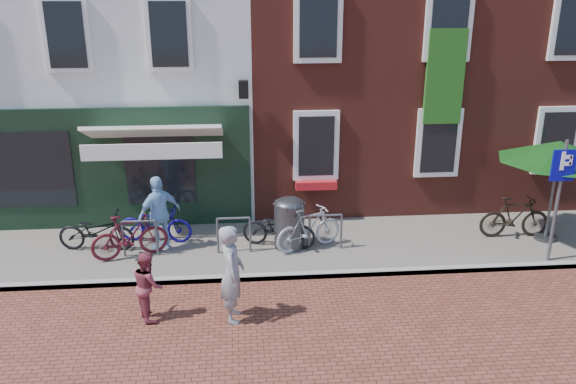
{
  "coord_description": "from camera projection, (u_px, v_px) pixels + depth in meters",
  "views": [
    {
      "loc": [
        -1.31,
        -10.33,
        5.51
      ],
      "look_at": [
        -0.32,
        1.24,
        1.45
      ],
      "focal_mm": 36.0,
      "sensor_mm": 36.0,
      "label": 1
    }
  ],
  "objects": [
    {
      "name": "ground",
      "position": [
        309.0,
        279.0,
        11.64
      ],
      "size": [
        80.0,
        80.0,
        0.0
      ],
      "primitive_type": "plane",
      "color": "brown"
    },
    {
      "name": "sidewalk",
      "position": [
        345.0,
        244.0,
        13.12
      ],
      "size": [
        24.0,
        3.0,
        0.1
      ],
      "primitive_type": "cube",
      "color": "slate",
      "rests_on": "ground"
    },
    {
      "name": "building_stucco",
      "position": [
        106.0,
        28.0,
        16.34
      ],
      "size": [
        8.0,
        8.0,
        9.0
      ],
      "primitive_type": "cube",
      "color": "silver",
      "rests_on": "ground"
    },
    {
      "name": "building_brick_mid",
      "position": [
        351.0,
        9.0,
        16.74
      ],
      "size": [
        6.0,
        8.0,
        10.0
      ],
      "primitive_type": "cube",
      "color": "maroon",
      "rests_on": "ground"
    },
    {
      "name": "building_brick_right",
      "position": [
        549.0,
        9.0,
        17.22
      ],
      "size": [
        6.0,
        8.0,
        10.0
      ],
      "primitive_type": "cube",
      "color": "maroon",
      "rests_on": "ground"
    },
    {
      "name": "litter_bin",
      "position": [
        289.0,
        220.0,
        12.69
      ],
      "size": [
        0.67,
        0.67,
        1.23
      ],
      "color": "#3C3C3F",
      "rests_on": "sidewalk"
    },
    {
      "name": "parking_sign",
      "position": [
        560.0,
        184.0,
        11.69
      ],
      "size": [
        0.5,
        0.08,
        2.62
      ],
      "color": "#4C4C4F",
      "rests_on": "sidewalk"
    },
    {
      "name": "parasol",
      "position": [
        560.0,
        147.0,
        12.57
      ],
      "size": [
        2.62,
        2.62,
        2.42
      ],
      "color": "#4C4C4F",
      "rests_on": "sidewalk"
    },
    {
      "name": "woman",
      "position": [
        232.0,
        273.0,
        9.97
      ],
      "size": [
        0.44,
        0.66,
        1.78
      ],
      "primitive_type": "imported",
      "rotation": [
        0.0,
        0.0,
        1.59
      ],
      "color": "gray",
      "rests_on": "ground"
    },
    {
      "name": "boy",
      "position": [
        148.0,
        285.0,
        10.1
      ],
      "size": [
        0.67,
        0.75,
        1.26
      ],
      "primitive_type": "imported",
      "rotation": [
        0.0,
        0.0,
        1.96
      ],
      "color": "#893442",
      "rests_on": "ground"
    },
    {
      "name": "cafe_person",
      "position": [
        160.0,
        214.0,
        12.49
      ],
      "size": [
        1.04,
        0.91,
        1.69
      ],
      "primitive_type": "imported",
      "rotation": [
        0.0,
        0.0,
        3.77
      ],
      "color": "#8BBAE8",
      "rests_on": "sidewalk"
    },
    {
      "name": "bicycle_0",
      "position": [
        96.0,
        231.0,
        12.61
      ],
      "size": [
        1.72,
        0.76,
        0.88
      ],
      "primitive_type": "imported",
      "rotation": [
        0.0,
        0.0,
        1.46
      ],
      "color": "black",
      "rests_on": "sidewalk"
    },
    {
      "name": "bicycle_1",
      "position": [
        130.0,
        236.0,
        12.24
      ],
      "size": [
        1.68,
        0.96,
        0.97
      ],
      "primitive_type": "imported",
      "rotation": [
        0.0,
        0.0,
        1.9
      ],
      "color": "#50111C",
      "rests_on": "sidewalk"
    },
    {
      "name": "bicycle_2",
      "position": [
        155.0,
        223.0,
        13.03
      ],
      "size": [
        1.75,
        0.86,
        0.88
      ],
      "primitive_type": "imported",
      "rotation": [
        0.0,
        0.0,
        1.4
      ],
      "color": "#0F0565",
      "rests_on": "sidewalk"
    },
    {
      "name": "bicycle_3",
      "position": [
        309.0,
        228.0,
        12.63
      ],
      "size": [
        1.66,
        1.09,
        0.97
      ],
      "primitive_type": "imported",
      "rotation": [
        0.0,
        0.0,
        2.0
      ],
      "color": "#A3A3A6",
      "rests_on": "sidewalk"
    },
    {
      "name": "bicycle_4",
      "position": [
        279.0,
        228.0,
        12.77
      ],
      "size": [
        1.77,
        1.08,
        0.88
      ],
      "primitive_type": "imported",
      "rotation": [
        0.0,
        0.0,
        1.25
      ],
      "color": "black",
      "rests_on": "sidewalk"
    },
    {
      "name": "bicycle_5",
      "position": [
        515.0,
        217.0,
        13.26
      ],
      "size": [
        1.64,
        0.52,
        0.97
      ],
      "primitive_type": "imported",
      "rotation": [
        0.0,
        0.0,
        1.53
      ],
      "color": "black",
      "rests_on": "sidewalk"
    }
  ]
}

